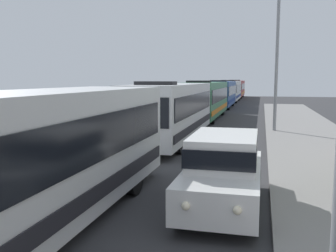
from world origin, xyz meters
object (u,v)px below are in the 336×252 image
object	(u,v)px
bus_second_in_line	(173,110)
bus_rear	(230,90)
streetlamp_mid	(277,42)
bus_middle	(206,99)
bus_fourth_in_line	(222,93)
white_suv	(224,168)
bus_tail_end	(236,88)
bus_lead	(40,154)

from	to	relation	value
bus_second_in_line	bus_rear	world-z (taller)	same
bus_second_in_line	bus_rear	xyz separation A→B (m)	(0.00, 36.92, 0.00)
bus_second_in_line	streetlamp_mid	bearing A→B (deg)	40.40
bus_middle	streetlamp_mid	world-z (taller)	streetlamp_mid
bus_fourth_in_line	bus_rear	bearing A→B (deg)	90.00
bus_middle	white_suv	bearing A→B (deg)	-80.37
bus_second_in_line	white_suv	size ratio (longest dim) A/B	2.30
streetlamp_mid	white_suv	bearing A→B (deg)	-96.71
bus_second_in_line	bus_fourth_in_line	world-z (taller)	same
bus_middle	bus_tail_end	distance (m)	37.58
bus_lead	white_suv	distance (m)	4.48
bus_tail_end	streetlamp_mid	size ratio (longest dim) A/B	1.33
bus_lead	white_suv	world-z (taller)	bus_lead
bus_middle	white_suv	xyz separation A→B (m)	(3.70, -21.78, -0.66)
streetlamp_mid	bus_middle	bearing A→B (deg)	126.32
bus_fourth_in_line	white_suv	bearing A→B (deg)	-83.87
bus_lead	bus_rear	distance (m)	49.21
bus_fourth_in_line	streetlamp_mid	distance (m)	21.08
bus_lead	bus_fourth_in_line	xyz separation A→B (m)	(0.00, 36.89, 0.00)
bus_lead	bus_tail_end	xyz separation A→B (m)	(0.00, 61.80, 0.00)
bus_middle	streetlamp_mid	bearing A→B (deg)	-53.68
bus_fourth_in_line	streetlamp_mid	xyz separation A→B (m)	(5.40, -20.01, 3.83)
bus_tail_end	white_suv	distance (m)	59.48
streetlamp_mid	bus_second_in_line	bearing A→B (deg)	-139.60
bus_middle	bus_tail_end	bearing A→B (deg)	90.00
bus_fourth_in_line	bus_tail_end	distance (m)	24.91
bus_second_in_line	white_suv	distance (m)	10.54
bus_fourth_in_line	streetlamp_mid	bearing A→B (deg)	-74.90
bus_lead	bus_middle	world-z (taller)	same
white_suv	bus_tail_end	bearing A→B (deg)	93.56
bus_second_in_line	streetlamp_mid	size ratio (longest dim) A/B	1.23
bus_lead	white_suv	bearing A→B (deg)	33.41
bus_fourth_in_line	bus_tail_end	size ratio (longest dim) A/B	0.91
bus_tail_end	white_suv	bearing A→B (deg)	-86.44
bus_lead	bus_middle	size ratio (longest dim) A/B	0.86
bus_rear	white_suv	distance (m)	46.92
bus_lead	bus_middle	xyz separation A→B (m)	(0.00, 24.22, 0.00)
bus_lead	bus_fourth_in_line	bearing A→B (deg)	90.00
bus_tail_end	streetlamp_mid	world-z (taller)	streetlamp_mid
bus_fourth_in_line	bus_rear	distance (m)	12.31
bus_second_in_line	bus_fourth_in_line	size ratio (longest dim) A/B	1.01
bus_second_in_line	bus_middle	world-z (taller)	same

